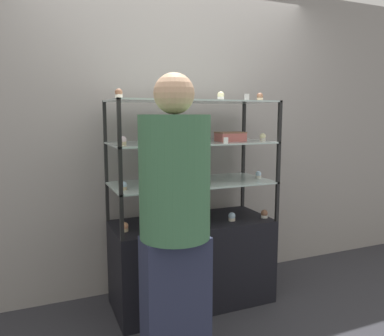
% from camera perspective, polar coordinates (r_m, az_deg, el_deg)
% --- Properties ---
extents(ground_plane, '(20.00, 20.00, 0.00)m').
position_cam_1_polar(ground_plane, '(3.19, 0.00, -19.63)').
color(ground_plane, '#2D2D33').
extents(back_wall, '(8.00, 0.05, 2.60)m').
position_cam_1_polar(back_wall, '(3.22, -2.88, 4.83)').
color(back_wall, gray).
rests_on(back_wall, ground_plane).
extents(display_base, '(1.23, 0.54, 0.67)m').
position_cam_1_polar(display_base, '(3.05, 0.00, -14.07)').
color(display_base, black).
rests_on(display_base, ground_plane).
extents(display_riser_lower, '(1.23, 0.54, 0.31)m').
position_cam_1_polar(display_riser_lower, '(2.87, 0.00, -2.48)').
color(display_riser_lower, black).
rests_on(display_riser_lower, display_base).
extents(display_riser_middle, '(1.23, 0.54, 0.31)m').
position_cam_1_polar(display_riser_middle, '(2.83, 0.00, 3.65)').
color(display_riser_middle, black).
rests_on(display_riser_middle, display_riser_lower).
extents(display_riser_upper, '(1.23, 0.54, 0.31)m').
position_cam_1_polar(display_riser_upper, '(2.82, 0.00, 9.88)').
color(display_riser_upper, black).
rests_on(display_riser_upper, display_riser_middle).
extents(layer_cake_centerpiece, '(0.17, 0.17, 0.11)m').
position_cam_1_polar(layer_cake_centerpiece, '(2.86, 0.42, -1.02)').
color(layer_cake_centerpiece, brown).
rests_on(layer_cake_centerpiece, display_riser_lower).
extents(sheet_cake_frosted, '(0.21, 0.15, 0.07)m').
position_cam_1_polar(sheet_cake_frosted, '(2.93, 5.87, 4.81)').
color(sheet_cake_frosted, '#C66660').
rests_on(sheet_cake_frosted, display_riser_middle).
extents(cupcake_0, '(0.06, 0.06, 0.07)m').
position_cam_1_polar(cupcake_0, '(2.71, -10.25, -8.84)').
color(cupcake_0, '#CCB28C').
rests_on(cupcake_0, display_base).
extents(cupcake_1, '(0.06, 0.06, 0.07)m').
position_cam_1_polar(cupcake_1, '(2.78, -4.82, -8.35)').
color(cupcake_1, white).
rests_on(cupcake_1, display_base).
extents(cupcake_2, '(0.06, 0.06, 0.07)m').
position_cam_1_polar(cupcake_2, '(2.88, 0.27, -7.71)').
color(cupcake_2, white).
rests_on(cupcake_2, display_base).
extents(cupcake_3, '(0.06, 0.06, 0.07)m').
position_cam_1_polar(cupcake_3, '(2.95, 6.09, -7.40)').
color(cupcake_3, beige).
rests_on(cupcake_3, display_base).
extents(cupcake_4, '(0.06, 0.06, 0.07)m').
position_cam_1_polar(cupcake_4, '(3.07, 10.95, -6.89)').
color(cupcake_4, white).
rests_on(cupcake_4, display_base).
extents(price_tag_0, '(0.04, 0.00, 0.04)m').
position_cam_1_polar(price_tag_0, '(2.70, 1.83, -8.98)').
color(price_tag_0, white).
rests_on(price_tag_0, display_base).
extents(cupcake_5, '(0.05, 0.05, 0.06)m').
position_cam_1_polar(cupcake_5, '(2.60, -10.36, -2.70)').
color(cupcake_5, '#CCB28C').
rests_on(cupcake_5, display_riser_lower).
extents(cupcake_6, '(0.05, 0.05, 0.06)m').
position_cam_1_polar(cupcake_6, '(3.08, 10.08, -1.02)').
color(cupcake_6, white).
rests_on(cupcake_6, display_riser_lower).
extents(price_tag_1, '(0.04, 0.00, 0.04)m').
position_cam_1_polar(price_tag_1, '(2.58, -0.76, -2.77)').
color(price_tag_1, white).
rests_on(price_tag_1, display_riser_lower).
extents(cupcake_7, '(0.05, 0.05, 0.06)m').
position_cam_1_polar(cupcake_7, '(2.55, -10.47, 4.09)').
color(cupcake_7, '#CCB28C').
rests_on(cupcake_7, display_riser_middle).
extents(cupcake_8, '(0.05, 0.05, 0.06)m').
position_cam_1_polar(cupcake_8, '(2.62, -5.00, 4.29)').
color(cupcake_8, white).
rests_on(cupcake_8, display_riser_middle).
extents(cupcake_9, '(0.05, 0.05, 0.06)m').
position_cam_1_polar(cupcake_9, '(2.79, 0.41, 4.55)').
color(cupcake_9, white).
rests_on(cupcake_9, display_riser_middle).
extents(cupcake_10, '(0.05, 0.05, 0.06)m').
position_cam_1_polar(cupcake_10, '(2.98, 10.73, 4.63)').
color(cupcake_10, beige).
rests_on(cupcake_10, display_riser_middle).
extents(price_tag_2, '(0.04, 0.00, 0.04)m').
position_cam_1_polar(price_tag_2, '(2.67, 5.19, 4.21)').
color(price_tag_2, white).
rests_on(price_tag_2, display_riser_middle).
extents(cupcake_11, '(0.05, 0.05, 0.07)m').
position_cam_1_polar(cupcake_11, '(2.54, -11.10, 11.05)').
color(cupcake_11, beige).
rests_on(cupcake_11, display_riser_upper).
extents(cupcake_12, '(0.05, 0.05, 0.07)m').
position_cam_1_polar(cupcake_12, '(2.65, -3.05, 11.06)').
color(cupcake_12, beige).
rests_on(cupcake_12, display_riser_upper).
extents(cupcake_13, '(0.05, 0.05, 0.07)m').
position_cam_1_polar(cupcake_13, '(2.82, 4.41, 10.86)').
color(cupcake_13, white).
rests_on(cupcake_13, display_riser_upper).
extents(cupcake_14, '(0.05, 0.05, 0.07)m').
position_cam_1_polar(cupcake_14, '(3.02, 10.31, 10.57)').
color(cupcake_14, '#CCB28C').
rests_on(cupcake_14, display_riser_upper).
extents(price_tag_3, '(0.04, 0.00, 0.04)m').
position_cam_1_polar(price_tag_3, '(2.74, 8.37, 10.68)').
color(price_tag_3, white).
rests_on(price_tag_3, display_riser_upper).
extents(customer_figure, '(0.40, 0.40, 1.71)m').
position_cam_1_polar(customer_figure, '(2.13, -2.62, -7.40)').
color(customer_figure, '#282D47').
rests_on(customer_figure, ground_plane).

